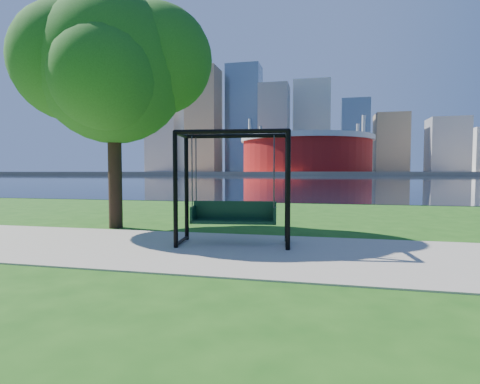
% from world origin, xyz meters
% --- Properties ---
extents(ground, '(900.00, 900.00, 0.00)m').
position_xyz_m(ground, '(0.00, 0.00, 0.00)').
color(ground, '#1E5114').
rests_on(ground, ground).
extents(path, '(120.00, 4.00, 0.03)m').
position_xyz_m(path, '(0.00, -0.50, 0.01)').
color(path, '#9E937F').
rests_on(path, ground).
extents(river, '(900.00, 180.00, 0.02)m').
position_xyz_m(river, '(0.00, 102.00, 0.01)').
color(river, black).
rests_on(river, ground).
extents(far_bank, '(900.00, 228.00, 2.00)m').
position_xyz_m(far_bank, '(0.00, 306.00, 1.00)').
color(far_bank, '#937F60').
rests_on(far_bank, ground).
extents(stadium, '(83.00, 83.00, 32.00)m').
position_xyz_m(stadium, '(-10.00, 235.00, 14.23)').
color(stadium, maroon).
rests_on(stadium, far_bank).
extents(skyline, '(392.00, 66.00, 96.50)m').
position_xyz_m(skyline, '(-4.27, 319.39, 35.89)').
color(skyline, gray).
rests_on(skyline, far_bank).
extents(swing, '(2.62, 1.38, 2.57)m').
position_xyz_m(swing, '(-0.15, 0.14, 1.24)').
color(swing, black).
rests_on(swing, ground).
extents(park_tree, '(5.55, 5.02, 6.90)m').
position_xyz_m(park_tree, '(-4.27, 2.01, 4.79)').
color(park_tree, black).
rests_on(park_tree, ground).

